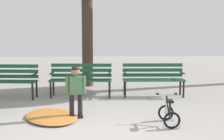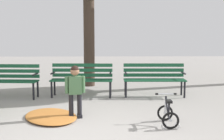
{
  "view_description": "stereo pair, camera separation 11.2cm",
  "coord_description": "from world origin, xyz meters",
  "px_view_note": "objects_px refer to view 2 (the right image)",
  "views": [
    {
      "loc": [
        0.22,
        -4.55,
        1.62
      ],
      "look_at": [
        0.48,
        2.0,
        0.85
      ],
      "focal_mm": 48.81,
      "sensor_mm": 36.0,
      "label": 1
    },
    {
      "loc": [
        0.33,
        -4.55,
        1.62
      ],
      "look_at": [
        0.48,
        2.0,
        0.85
      ],
      "focal_mm": 48.81,
      "sensor_mm": 36.0,
      "label": 2
    }
  ],
  "objects_px": {
    "park_bench_left": "(82,77)",
    "park_bench_right": "(154,77)",
    "child_standing": "(75,87)",
    "park_bench_far_left": "(7,78)",
    "kids_bicycle": "(168,114)"
  },
  "relations": [
    {
      "from": "kids_bicycle",
      "to": "child_standing",
      "type": "bearing_deg",
      "value": 163.42
    },
    {
      "from": "park_bench_left",
      "to": "child_standing",
      "type": "xyz_separation_m",
      "value": [
        0.03,
        -2.11,
        0.09
      ]
    },
    {
      "from": "park_bench_right",
      "to": "kids_bicycle",
      "type": "distance_m",
      "value": 2.61
    },
    {
      "from": "park_bench_left",
      "to": "child_standing",
      "type": "bearing_deg",
      "value": -89.25
    },
    {
      "from": "park_bench_left",
      "to": "park_bench_right",
      "type": "xyz_separation_m",
      "value": [
        1.9,
        -0.03,
        0.0
      ]
    },
    {
      "from": "park_bench_far_left",
      "to": "child_standing",
      "type": "xyz_separation_m",
      "value": [
        1.93,
        -1.97,
        0.09
      ]
    },
    {
      "from": "park_bench_right",
      "to": "child_standing",
      "type": "height_order",
      "value": "child_standing"
    },
    {
      "from": "park_bench_far_left",
      "to": "kids_bicycle",
      "type": "bearing_deg",
      "value": -34.29
    },
    {
      "from": "park_bench_far_left",
      "to": "park_bench_right",
      "type": "relative_size",
      "value": 1.01
    },
    {
      "from": "child_standing",
      "to": "park_bench_right",
      "type": "bearing_deg",
      "value": 48.02
    },
    {
      "from": "kids_bicycle",
      "to": "park_bench_right",
      "type": "bearing_deg",
      "value": 86.32
    },
    {
      "from": "park_bench_right",
      "to": "kids_bicycle",
      "type": "bearing_deg",
      "value": -93.68
    },
    {
      "from": "park_bench_left",
      "to": "child_standing",
      "type": "relative_size",
      "value": 1.58
    },
    {
      "from": "park_bench_left",
      "to": "park_bench_right",
      "type": "distance_m",
      "value": 1.9
    },
    {
      "from": "park_bench_right",
      "to": "child_standing",
      "type": "relative_size",
      "value": 1.57
    }
  ]
}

